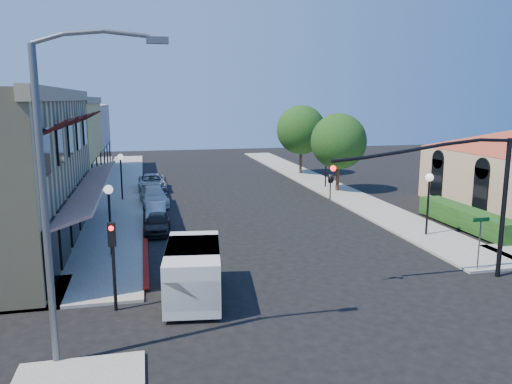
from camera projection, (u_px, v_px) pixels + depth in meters
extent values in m
plane|color=black|center=(337.00, 307.00, 18.48)|extent=(120.00, 120.00, 0.00)
cube|color=gray|center=(122.00, 189.00, 42.47)|extent=(3.50, 50.00, 0.12)
cube|color=gray|center=(316.00, 182.00, 46.26)|extent=(3.50, 50.00, 0.12)
cube|color=maroon|center=(146.00, 255.00, 24.66)|extent=(0.25, 10.00, 0.06)
cube|color=tan|center=(63.00, 95.00, 25.30)|extent=(0.50, 18.20, 0.60)
cube|color=#561416|center=(91.00, 186.00, 26.39)|extent=(1.75, 17.00, 0.67)
cube|color=#41100D|center=(57.00, 127.00, 18.96)|extent=(1.02, 1.50, 0.60)
cube|color=#41100D|center=(70.00, 123.00, 22.23)|extent=(1.02, 1.50, 0.60)
cube|color=#41100D|center=(79.00, 120.00, 25.49)|extent=(1.02, 1.50, 0.60)
cube|color=#41100D|center=(86.00, 117.00, 28.75)|extent=(1.02, 1.50, 0.60)
cube|color=#41100D|center=(92.00, 115.00, 32.01)|extent=(1.02, 1.50, 0.60)
cube|color=black|center=(51.00, 256.00, 19.28)|extent=(0.12, 2.60, 2.60)
cube|color=black|center=(64.00, 233.00, 22.54)|extent=(0.12, 2.60, 2.60)
cube|color=black|center=(74.00, 216.00, 25.80)|extent=(0.12, 2.60, 2.60)
cube|color=black|center=(82.00, 203.00, 29.06)|extent=(0.12, 2.60, 2.60)
cube|color=black|center=(88.00, 193.00, 32.32)|extent=(0.12, 2.60, 2.60)
cube|color=tan|center=(31.00, 148.00, 39.36)|extent=(10.00, 12.00, 7.60)
cube|color=#C19A92|center=(56.00, 140.00, 50.92)|extent=(10.00, 12.00, 7.00)
cube|color=black|center=(481.00, 190.00, 32.31)|extent=(0.12, 1.40, 2.80)
cube|color=black|center=(437.00, 178.00, 37.11)|extent=(0.12, 1.40, 2.80)
cube|color=#174213|center=(465.00, 229.00, 29.65)|extent=(1.40, 8.00, 1.10)
cylinder|color=#321D14|center=(337.00, 179.00, 41.29)|extent=(0.28, 0.28, 2.10)
sphere|color=#174213|center=(339.00, 141.00, 40.72)|extent=(4.56, 4.56, 4.56)
cylinder|color=#321D14|center=(301.00, 163.00, 50.87)|extent=(0.28, 0.28, 2.27)
sphere|color=#174213|center=(301.00, 130.00, 50.24)|extent=(4.94, 4.94, 4.94)
cylinder|color=black|center=(504.00, 209.00, 21.11)|extent=(0.20, 0.20, 6.00)
cylinder|color=black|center=(424.00, 150.00, 19.78)|extent=(7.80, 0.14, 0.14)
imported|color=black|center=(331.00, 175.00, 19.10)|extent=(0.20, 0.16, 1.00)
sphere|color=#FF0C0C|center=(333.00, 168.00, 18.88)|extent=(0.22, 0.22, 0.22)
cylinder|color=black|center=(114.00, 271.00, 17.91)|extent=(0.12, 0.12, 3.00)
cube|color=black|center=(112.00, 234.00, 17.51)|extent=(0.28, 0.22, 0.85)
sphere|color=#FF0C0C|center=(111.00, 228.00, 17.35)|extent=(0.18, 0.18, 0.18)
cylinder|color=#595B5E|center=(45.00, 213.00, 13.68)|extent=(0.20, 0.20, 9.00)
cylinder|color=#595B5E|center=(92.00, 35.00, 13.14)|extent=(3.00, 0.12, 0.12)
cube|color=#595B5E|center=(157.00, 40.00, 13.53)|extent=(0.60, 0.25, 0.18)
cylinder|color=#595B5E|center=(479.00, 245.00, 21.99)|extent=(0.06, 0.06, 2.50)
cube|color=#0C591E|center=(481.00, 220.00, 21.78)|extent=(0.80, 0.04, 0.18)
cylinder|color=black|center=(110.00, 225.00, 24.02)|extent=(0.12, 0.12, 3.20)
sphere|color=white|center=(108.00, 190.00, 23.70)|extent=(0.44, 0.44, 0.44)
cylinder|color=black|center=(122.00, 180.00, 37.45)|extent=(0.12, 0.12, 3.20)
sphere|color=white|center=(120.00, 157.00, 37.13)|extent=(0.44, 0.44, 0.44)
cylinder|color=black|center=(428.00, 208.00, 27.70)|extent=(0.12, 0.12, 3.20)
sphere|color=white|center=(430.00, 177.00, 27.38)|extent=(0.44, 0.44, 0.44)
cylinder|color=black|center=(326.00, 170.00, 43.05)|extent=(0.12, 0.12, 3.20)
sphere|color=white|center=(326.00, 149.00, 42.73)|extent=(0.44, 0.44, 0.44)
cube|color=silver|center=(193.00, 271.00, 19.09)|extent=(2.57, 4.86, 1.90)
cube|color=silver|center=(192.00, 293.00, 17.15)|extent=(2.02, 0.87, 1.06)
cube|color=black|center=(192.00, 275.00, 17.41)|extent=(1.79, 0.33, 0.95)
cube|color=black|center=(193.00, 256.00, 19.31)|extent=(2.35, 2.98, 0.95)
cylinder|color=black|center=(167.00, 307.00, 17.60)|extent=(0.35, 0.72, 0.70)
cylinder|color=black|center=(173.00, 276.00, 20.69)|extent=(0.35, 0.72, 0.70)
cylinder|color=black|center=(218.00, 305.00, 17.77)|extent=(0.35, 0.72, 0.70)
cylinder|color=black|center=(216.00, 275.00, 20.86)|extent=(0.35, 0.72, 0.70)
imported|color=black|center=(157.00, 223.00, 28.54)|extent=(1.69, 3.57, 1.18)
imported|color=#AAADAF|center=(156.00, 212.00, 31.34)|extent=(1.29, 3.55, 1.16)
imported|color=silver|center=(154.00, 196.00, 36.20)|extent=(2.22, 4.61, 1.29)
imported|color=#9A9D9E|center=(152.00, 182.00, 41.95)|extent=(2.29, 4.93, 1.37)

